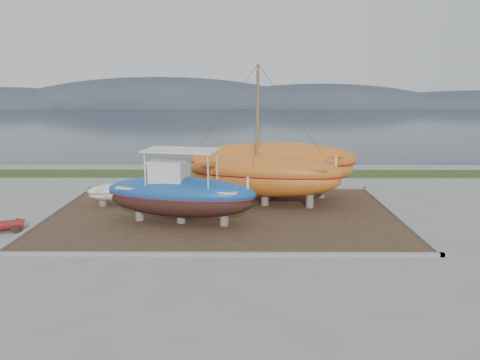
# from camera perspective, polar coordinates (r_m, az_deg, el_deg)

# --- Properties ---
(ground) EXTENTS (140.00, 140.00, 0.00)m
(ground) POSITION_cam_1_polar(r_m,az_deg,el_deg) (21.22, -2.49, -7.23)
(ground) COLOR gray
(ground) RESTS_ON ground
(dirt_patch) EXTENTS (18.00, 12.00, 0.06)m
(dirt_patch) POSITION_cam_1_polar(r_m,az_deg,el_deg) (25.02, -2.05, -4.20)
(dirt_patch) COLOR #422D1E
(dirt_patch) RESTS_ON ground
(curb_frame) EXTENTS (18.60, 12.60, 0.15)m
(curb_frame) POSITION_cam_1_polar(r_m,az_deg,el_deg) (25.01, -2.05, -4.10)
(curb_frame) COLOR gray
(curb_frame) RESTS_ON ground
(grass_strip) EXTENTS (44.00, 3.00, 0.08)m
(grass_strip) POSITION_cam_1_polar(r_m,az_deg,el_deg) (36.22, -1.32, 0.78)
(grass_strip) COLOR #284219
(grass_strip) RESTS_ON ground
(sea) EXTENTS (260.00, 100.00, 0.04)m
(sea) POSITION_cam_1_polar(r_m,az_deg,el_deg) (90.32, -0.35, 7.27)
(sea) COLOR #1B2937
(sea) RESTS_ON ground
(mountain_ridge) EXTENTS (200.00, 36.00, 20.00)m
(mountain_ridge) POSITION_cam_1_polar(r_m,az_deg,el_deg) (145.22, -0.11, 8.92)
(mountain_ridge) COLOR #333D49
(mountain_ridge) RESTS_ON ground
(blue_caique) EXTENTS (7.97, 3.87, 3.68)m
(blue_caique) POSITION_cam_1_polar(r_m,az_deg,el_deg) (23.18, -7.28, -0.80)
(blue_caique) COLOR #19519D
(blue_caique) RESTS_ON dirt_patch
(white_dinghy) EXTENTS (4.27, 2.98, 1.20)m
(white_dinghy) POSITION_cam_1_polar(r_m,az_deg,el_deg) (27.81, -14.04, -1.59)
(white_dinghy) COLOR white
(white_dinghy) RESTS_ON dirt_patch
(orange_sailboat) EXTENTS (9.16, 4.29, 7.85)m
(orange_sailboat) POSITION_cam_1_polar(r_m,az_deg,el_deg) (26.11, 3.12, 5.31)
(orange_sailboat) COLOR #CB641F
(orange_sailboat) RESTS_ON dirt_patch
(orange_bare_hull) EXTENTS (10.10, 3.10, 3.30)m
(orange_bare_hull) POSITION_cam_1_polar(r_m,az_deg,el_deg) (28.28, 4.12, 1.12)
(orange_bare_hull) COLOR #CB641F
(orange_bare_hull) RESTS_ON dirt_patch
(red_trailer) EXTENTS (2.86, 2.11, 0.36)m
(red_trailer) POSITION_cam_1_polar(r_m,az_deg,el_deg) (24.99, -26.80, -5.14)
(red_trailer) COLOR maroon
(red_trailer) RESTS_ON ground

